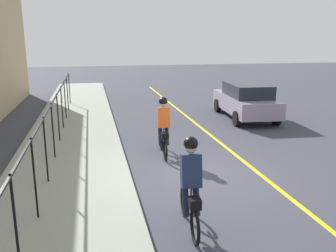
% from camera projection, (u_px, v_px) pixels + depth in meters
% --- Properties ---
extents(ground_plane, '(80.00, 80.00, 0.00)m').
position_uv_depth(ground_plane, '(200.00, 176.00, 9.38)').
color(ground_plane, '#3A3C46').
extents(lane_line_centre, '(36.00, 0.12, 0.01)m').
position_uv_depth(lane_line_centre, '(256.00, 171.00, 9.71)').
color(lane_line_centre, yellow).
rests_on(lane_line_centre, ground).
extents(sidewalk, '(40.00, 3.20, 0.15)m').
position_uv_depth(sidewalk, '(65.00, 184.00, 8.66)').
color(sidewalk, gray).
rests_on(sidewalk, ground).
extents(iron_fence, '(20.15, 0.04, 1.60)m').
position_uv_depth(iron_fence, '(48.00, 125.00, 9.23)').
color(iron_fence, black).
rests_on(iron_fence, sidewalk).
extents(cyclist_lead, '(1.71, 0.39, 1.83)m').
position_uv_depth(cyclist_lead, '(163.00, 127.00, 10.77)').
color(cyclist_lead, black).
rests_on(cyclist_lead, ground).
extents(cyclist_follow, '(1.71, 0.39, 1.83)m').
position_uv_depth(cyclist_follow, '(191.00, 185.00, 6.49)').
color(cyclist_follow, black).
rests_on(cyclist_follow, ground).
extents(patrol_sedan, '(4.53, 2.21, 1.58)m').
position_uv_depth(patrol_sedan, '(246.00, 100.00, 16.01)').
color(patrol_sedan, '#93849F').
rests_on(patrol_sedan, ground).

